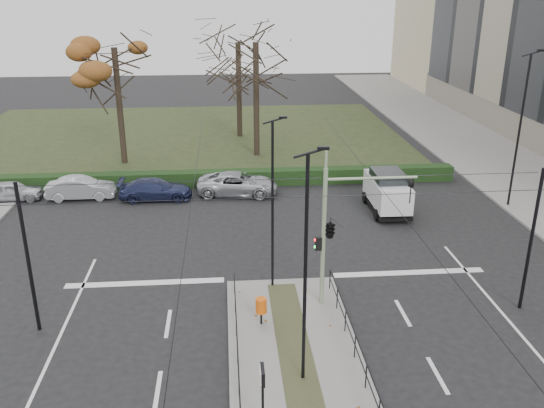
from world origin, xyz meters
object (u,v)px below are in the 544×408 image
Objects in this scene: rust_tree at (114,48)px; bare_tree_center at (238,49)px; streetlamp_sidewalk at (520,129)px; traffic_light at (332,227)px; white_van at (387,191)px; parked_car_first at (12,191)px; parked_car_third at (156,189)px; parked_car_fourth at (238,184)px; bare_tree_near at (256,51)px; info_panel at (262,382)px; parked_car_second at (81,188)px; streetlamp_median_near at (306,269)px; litter_bin at (261,306)px; streetlamp_median_far at (273,204)px.

rust_tree is 11.52m from bare_tree_center.
traffic_light is at bearing -140.77° from streetlamp_sidewalk.
streetlamp_sidewalk reaches higher than white_van.
traffic_light is 22.38m from parked_car_first.
parked_car_third is at bearing -68.37° from rust_tree.
bare_tree_near is at bearing -4.43° from parked_car_fourth.
parked_car_second is at bearing 114.97° from info_panel.
parked_car_second is at bearing -124.77° from bare_tree_center.
info_panel reaches higher than parked_car_third.
info_panel is at bearing -156.69° from parked_car_second.
bare_tree_near is at bearing 86.98° from info_panel.
bare_tree_center is at bearing 100.54° from bare_tree_near.
bare_tree_near is at bearing 94.24° from traffic_light.
streetlamp_median_near is at bearing -114.65° from white_van.
litter_bin is 0.12× the size of streetlamp_sidewalk.
parked_car_third reaches higher than litter_bin.
traffic_light is at bearing -138.45° from parked_car_second.
parked_car_third is (-5.21, 20.59, -1.27)m from info_panel.
parked_car_second is at bearing -94.01° from parked_car_first.
streetlamp_median_near is 1.06× the size of streetlamp_median_far.
rust_tree reaches higher than parked_car_second.
streetlamp_median_far is (-2.21, 1.63, 0.42)m from traffic_light.
streetlamp_sidewalk is 24.17m from bare_tree_center.
litter_bin is 5.90m from info_panel.
traffic_light reaches higher than parked_car_third.
streetlamp_sidewalk is (14.89, 8.72, 0.79)m from streetlamp_median_far.
bare_tree_near is (-6.89, 12.30, 6.69)m from white_van.
info_panel is at bearing -122.39° from streetlamp_median_near.
streetlamp_median_far reaches higher than litter_bin.
streetlamp_median_near is 16.88m from white_van.
white_van is at bearing 63.24° from traffic_light.
bare_tree_center reaches higher than white_van.
streetlamp_median_far is (-0.48, 6.41, -0.25)m from streetlamp_median_near.
streetlamp_sidewalk is 2.02× the size of white_van.
streetlamp_median_far is 22.25m from rust_tree.
traffic_light is at bearing -84.41° from bare_tree_center.
info_panel is 0.21× the size of bare_tree_center.
bare_tree_center is (10.27, 14.79, 6.76)m from parked_car_second.
white_van is 20.99m from bare_tree_center.
streetlamp_sidewalk is 1.78× the size of parked_car_fourth.
info_panel is 19.46m from white_van.
info_panel is (-3.25, -7.18, -1.60)m from traffic_light.
parked_car_second is 0.40× the size of bare_tree_center.
litter_bin is 0.26× the size of parked_car_second.
bare_tree_center is at bearing 113.56° from white_van.
streetlamp_median_near is 1.78× the size of white_van.
streetlamp_median_far is 2.09× the size of parked_car_first.
streetlamp_sidewalk is (12.68, 10.35, 1.21)m from traffic_light.
traffic_light is 0.73× the size of streetlamp_median_near.
streetlamp_sidewalk reaches higher than parked_car_third.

